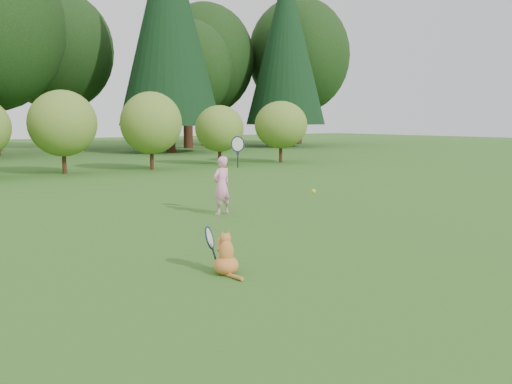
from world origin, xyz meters
TOP-DOWN VIEW (x-y plane):
  - ground at (0.00, 0.00)m, footprint 100.00×100.00m
  - shrub_row at (0.00, 13.00)m, footprint 28.00×3.00m
  - child at (0.91, 2.87)m, footprint 0.63×0.37m
  - cat at (-1.39, -0.75)m, footprint 0.50×0.77m
  - tennis_ball at (1.43, 0.83)m, footprint 0.08×0.08m

SIDE VIEW (x-z plane):
  - ground at x=0.00m, z-range 0.00..0.00m
  - cat at x=-1.39m, z-range -0.08..0.61m
  - child at x=0.91m, z-range -0.25..1.43m
  - tennis_ball at x=1.43m, z-range 0.58..0.65m
  - shrub_row at x=0.00m, z-range 0.00..2.80m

